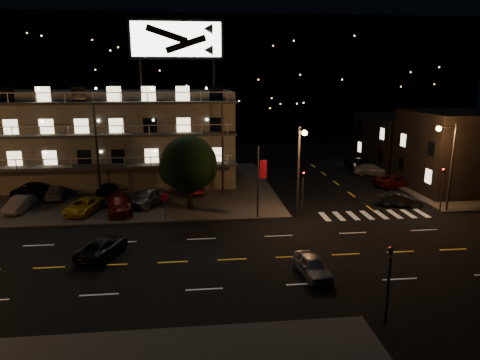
{
  "coord_description": "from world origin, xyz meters",
  "views": [
    {
      "loc": [
        -0.36,
        -26.89,
        12.16
      ],
      "look_at": [
        3.4,
        8.0,
        3.6
      ],
      "focal_mm": 32.0,
      "sensor_mm": 36.0,
      "label": 1
    }
  ],
  "objects": [
    {
      "name": "ground",
      "position": [
        0.0,
        0.0,
        0.0
      ],
      "size": [
        140.0,
        140.0,
        0.0
      ],
      "primitive_type": "plane",
      "color": "black",
      "rests_on": "ground"
    },
    {
      "name": "curb_nw",
      "position": [
        -14.0,
        20.0,
        0.07
      ],
      "size": [
        44.0,
        24.0,
        0.15
      ],
      "primitive_type": "cube",
      "color": "#3C3C3A",
      "rests_on": "ground"
    },
    {
      "name": "curb_ne",
      "position": [
        30.0,
        20.0,
        0.07
      ],
      "size": [
        16.0,
        24.0,
        0.15
      ],
      "primitive_type": "cube",
      "color": "#3C3C3A",
      "rests_on": "ground"
    },
    {
      "name": "motel",
      "position": [
        -9.94,
        23.88,
        5.34
      ],
      "size": [
        28.0,
        13.8,
        18.1
      ],
      "color": "gray",
      "rests_on": "ground"
    },
    {
      "name": "side_bldg_front",
      "position": [
        29.99,
        16.0,
        4.25
      ],
      "size": [
        14.06,
        10.0,
        8.5
      ],
      "color": "black",
      "rests_on": "ground"
    },
    {
      "name": "side_bldg_back",
      "position": [
        29.99,
        28.0,
        3.5
      ],
      "size": [
        14.06,
        12.0,
        7.0
      ],
      "color": "black",
      "rests_on": "ground"
    },
    {
      "name": "hill_backdrop",
      "position": [
        -5.94,
        68.78,
        11.55
      ],
      "size": [
        120.0,
        25.0,
        24.0
      ],
      "color": "black",
      "rests_on": "ground"
    },
    {
      "name": "streetlight_nc",
      "position": [
        8.5,
        7.94,
        4.96
      ],
      "size": [
        0.44,
        1.92,
        8.0
      ],
      "color": "#2D2D30",
      "rests_on": "ground"
    },
    {
      "name": "streetlight_ne",
      "position": [
        22.14,
        8.3,
        4.96
      ],
      "size": [
        1.92,
        0.44,
        8.0
      ],
      "color": "#2D2D30",
      "rests_on": "ground"
    },
    {
      "name": "signal_nw",
      "position": [
        9.0,
        8.5,
        2.57
      ],
      "size": [
        0.2,
        0.27,
        4.6
      ],
      "color": "#2D2D30",
      "rests_on": "ground"
    },
    {
      "name": "signal_sw",
      "position": [
        9.0,
        -8.5,
        2.57
      ],
      "size": [
        0.2,
        0.27,
        4.6
      ],
      "color": "#2D2D30",
      "rests_on": "ground"
    },
    {
      "name": "signal_ne",
      "position": [
        22.0,
        8.5,
        2.57
      ],
      "size": [
        0.27,
        0.2,
        4.6
      ],
      "color": "#2D2D30",
      "rests_on": "ground"
    },
    {
      "name": "banner_north",
      "position": [
        5.09,
        8.4,
        3.43
      ],
      "size": [
        0.83,
        0.16,
        6.4
      ],
      "color": "#2D2D30",
      "rests_on": "ground"
    },
    {
      "name": "stop_sign",
      "position": [
        -3.0,
        8.57,
        1.71
      ],
      "size": [
        0.91,
        0.11,
        2.61
      ],
      "color": "#2D2D30",
      "rests_on": "ground"
    },
    {
      "name": "tree",
      "position": [
        -0.96,
        11.67,
        4.17
      ],
      "size": [
        5.38,
        5.18,
        6.77
      ],
      "color": "black",
      "rests_on": "curb_nw"
    },
    {
      "name": "lot_car_1",
      "position": [
        -16.35,
        12.35,
        0.81
      ],
      "size": [
        1.85,
        4.16,
        1.33
      ],
      "primitive_type": "imported",
      "rotation": [
        0.0,
        0.0,
        -0.11
      ],
      "color": "gray",
      "rests_on": "curb_nw"
    },
    {
      "name": "lot_car_2",
      "position": [
        -10.43,
        11.18,
        0.78
      ],
      "size": [
        3.24,
        4.95,
        1.27
      ],
      "primitive_type": "imported",
      "rotation": [
        0.0,
        0.0,
        -0.27
      ],
      "color": "gold",
      "rests_on": "curb_nw"
    },
    {
      "name": "lot_car_3",
      "position": [
        -7.23,
        11.15,
        0.91
      ],
      "size": [
        3.02,
        5.5,
        1.51
      ],
      "primitive_type": "imported",
      "rotation": [
        0.0,
        0.0,
        0.18
      ],
      "color": "#520E0B",
      "rests_on": "curb_nw"
    },
    {
      "name": "lot_car_4",
      "position": [
        -4.89,
        13.01,
        0.92
      ],
      "size": [
        3.49,
        4.87,
        1.54
      ],
      "primitive_type": "imported",
      "rotation": [
        0.0,
        0.0,
        -0.42
      ],
      "color": "gray",
      "rests_on": "curb_nw"
    },
    {
      "name": "lot_car_6",
      "position": [
        -16.65,
        17.5,
        0.9
      ],
      "size": [
        3.85,
        5.87,
        1.5
      ],
      "primitive_type": "imported",
      "rotation": [
        0.0,
        0.0,
        2.87
      ],
      "color": "black",
      "rests_on": "curb_nw"
    },
    {
      "name": "lot_car_7",
      "position": [
        -14.4,
        16.42,
        0.8
      ],
      "size": [
        2.65,
        4.74,
        1.3
      ],
      "primitive_type": "imported",
      "rotation": [
        0.0,
        0.0,
        3.34
      ],
      "color": "gray",
      "rests_on": "curb_nw"
    },
    {
      "name": "lot_car_8",
      "position": [
        -9.43,
        17.5,
        0.78
      ],
      "size": [
        2.25,
        3.91,
        1.25
      ],
      "primitive_type": "imported",
      "rotation": [
        0.0,
        0.0,
        2.92
      ],
      "color": "black",
      "rests_on": "curb_nw"
    },
    {
      "name": "lot_car_9",
      "position": [
        -0.5,
        16.89,
        0.91
      ],
      "size": [
        2.1,
        4.79,
        1.53
      ],
      "primitive_type": "imported",
      "rotation": [
        0.0,
        0.0,
        3.25
      ],
      "color": "#520E0B",
      "rests_on": "curb_nw"
    },
    {
      "name": "side_car_0",
      "position": [
        19.05,
        10.44,
        0.66
      ],
      "size": [
        4.23,
        2.42,
        1.32
      ],
      "primitive_type": "imported",
      "rotation": [
        0.0,
        0.0,
        1.3
      ],
      "color": "black",
      "rests_on": "ground"
    },
    {
      "name": "side_car_1",
      "position": [
        22.13,
        17.78,
        0.68
      ],
      "size": [
        5.32,
        3.47,
        1.36
      ],
      "primitive_type": "imported",
      "rotation": [
        0.0,
        0.0,
        1.84
      ],
      "color": "#520E0B",
      "rests_on": "ground"
    },
    {
      "name": "side_car_2",
      "position": [
        21.86,
        23.53,
        0.69
      ],
      "size": [
        5.1,
        3.11,
        1.38
      ],
      "primitive_type": "imported",
      "rotation": [
        0.0,
        0.0,
        1.31
      ],
      "color": "gray",
      "rests_on": "ground"
    },
    {
      "name": "side_car_3",
      "position": [
        22.09,
        28.11,
        0.72
      ],
      "size": [
        4.27,
        1.85,
        1.44
      ],
      "primitive_type": "imported",
      "rotation": [
        0.0,
        0.0,
        1.53
      ],
      "color": "black",
      "rests_on": "ground"
    },
    {
      "name": "road_car_east",
      "position": [
        6.77,
        -2.94,
        0.66
      ],
      "size": [
        1.94,
        3.99,
        1.31
      ],
      "primitive_type": "imported",
      "rotation": [
        0.0,
        0.0,
        0.1
      ],
      "color": "gray",
      "rests_on": "ground"
    },
    {
      "name": "road_car_west",
      "position": [
        -6.87,
        1.63,
        0.65
      ],
      "size": [
        3.38,
        5.08,
        1.3
      ],
      "primitive_type": "imported",
      "rotation": [
        0.0,
        0.0,
        2.85
      ],
      "color": "black",
      "rests_on": "ground"
    }
  ]
}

